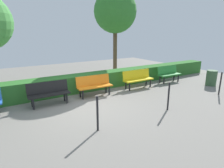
# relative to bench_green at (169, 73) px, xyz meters

# --- Properties ---
(ground_plane) EXTENTS (20.21, 20.21, 0.00)m
(ground_plane) POSITION_rel_bench_green_xyz_m (5.35, 0.88, -0.48)
(ground_plane) COLOR gray
(bench_green) EXTENTS (1.39, 0.51, 0.86)m
(bench_green) POSITION_rel_bench_green_xyz_m (0.00, 0.00, 0.00)
(bench_green) COLOR #2D8C38
(bench_green) RESTS_ON ground_plane
(bench_yellow) EXTENTS (1.58, 0.47, 0.86)m
(bench_yellow) POSITION_rel_bench_green_xyz_m (2.17, 0.01, 0.00)
(bench_yellow) COLOR yellow
(bench_yellow) RESTS_ON ground_plane
(bench_orange) EXTENTS (1.53, 0.53, 0.86)m
(bench_orange) POSITION_rel_bench_green_xyz_m (4.49, -0.04, 0.00)
(bench_orange) COLOR orange
(bench_orange) RESTS_ON ground_plane
(bench_black) EXTENTS (1.50, 0.48, 0.86)m
(bench_black) POSITION_rel_bench_green_xyz_m (6.40, 0.01, 0.00)
(bench_black) COLOR black
(bench_black) RESTS_ON ground_plane
(hedge_row) EXTENTS (16.21, 0.78, 0.77)m
(hedge_row) POSITION_rel_bench_green_xyz_m (4.36, -0.96, -0.09)
(hedge_row) COLOR #2D6B28
(hedge_row) RESTS_ON ground_plane
(tree_near) EXTENTS (2.50, 2.50, 5.06)m
(tree_near) POSITION_rel_bench_green_xyz_m (1.58, -2.96, 3.30)
(tree_near) COLOR brown
(tree_near) RESTS_ON ground_plane
(railing_post_near) EXTENTS (0.06, 0.06, 1.00)m
(railing_post_near) POSITION_rel_bench_green_xyz_m (-0.21, 2.70, 0.02)
(railing_post_near) COLOR black
(railing_post_near) RESTS_ON ground_plane
(railing_post_mid) EXTENTS (0.06, 0.06, 1.00)m
(railing_post_mid) POSITION_rel_bench_green_xyz_m (3.00, 2.70, 0.02)
(railing_post_mid) COLOR black
(railing_post_mid) RESTS_ON ground_plane
(railing_post_far) EXTENTS (0.06, 0.06, 1.00)m
(railing_post_far) POSITION_rel_bench_green_xyz_m (5.75, 2.70, 0.02)
(railing_post_far) COLOR black
(railing_post_far) RESTS_ON ground_plane
(trash_bin) EXTENTS (0.50, 0.50, 0.77)m
(trash_bin) POSITION_rel_bench_green_xyz_m (-1.30, 1.65, -0.09)
(trash_bin) COLOR #385938
(trash_bin) RESTS_ON ground_plane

